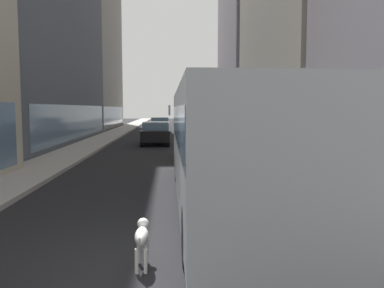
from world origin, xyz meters
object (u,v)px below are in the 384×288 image
Objects in this scene: transit_bus at (225,138)px; car_white_van at (160,125)px; dalmatian_dog at (142,236)px; car_yellow_taxi at (199,144)px; car_black_suv at (156,133)px.

transit_bus is 31.94m from car_white_van.
car_white_van is 4.94× the size of dalmatian_dog.
transit_bus is at bearing -90.00° from car_yellow_taxi.
car_white_van and car_yellow_taxi have the same top height.
car_yellow_taxi is 9.13m from car_black_suv.
car_white_van is 13.96m from car_black_suv.
car_yellow_taxi is at bearing 90.00° from transit_bus.
car_yellow_taxi is 4.86× the size of dalmatian_dog.
car_yellow_taxi is at bearing -83.98° from car_white_van.
dalmatian_dog is at bearing -88.77° from car_black_suv.
car_black_suv is at bearing 97.65° from transit_bus.
car_white_van is 35.97m from dalmatian_dog.
transit_bus reaches higher than car_black_suv.
car_yellow_taxi is at bearing 81.70° from dalmatian_dog.
car_black_suv reaches higher than dalmatian_dog.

